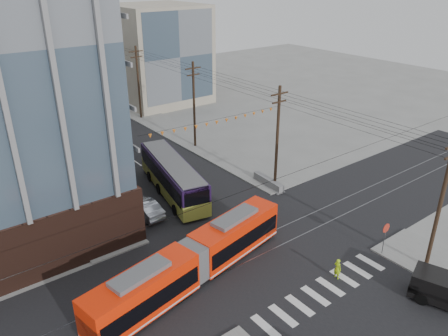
{
  "coord_description": "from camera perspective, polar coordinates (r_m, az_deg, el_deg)",
  "views": [
    {
      "loc": [
        -20.8,
        -18.41,
        21.14
      ],
      "look_at": [
        0.63,
        9.55,
        5.05
      ],
      "focal_mm": 35.0,
      "sensor_mm": 36.0,
      "label": 1
    }
  ],
  "objects": [
    {
      "name": "bg_bldg_ne_far",
      "position": [
        95.77,
        -13.64,
        15.41
      ],
      "size": [
        16.0,
        16.0,
        14.0
      ],
      "primitive_type": "cube",
      "color": "#8C99A5",
      "rests_on": "ground"
    },
    {
      "name": "jersey_barrier",
      "position": [
        46.76,
        5.82,
        -1.86
      ],
      "size": [
        1.35,
        4.47,
        0.88
      ],
      "primitive_type": "cube",
      "rotation": [
        0.0,
        0.0,
        -0.08
      ],
      "color": "gray",
      "rests_on": "ground"
    },
    {
      "name": "utility_pole_near",
      "position": [
        35.46,
        26.38,
        -4.41
      ],
      "size": [
        0.3,
        0.3,
        11.0
      ],
      "primitive_type": "cylinder",
      "color": "black",
      "rests_on": "ground"
    },
    {
      "name": "parked_car_white",
      "position": [
        46.04,
        -14.38,
        -2.74
      ],
      "size": [
        2.69,
        4.61,
        1.25
      ],
      "primitive_type": "imported",
      "rotation": [
        0.0,
        0.0,
        3.37
      ],
      "color": "#BBB8B8",
      "rests_on": "ground"
    },
    {
      "name": "pedestrian",
      "position": [
        34.36,
        14.6,
        -12.6
      ],
      "size": [
        0.41,
        0.62,
        1.68
      ],
      "primitive_type": "imported",
      "rotation": [
        0.0,
        0.0,
        1.56
      ],
      "color": "#AAE015",
      "rests_on": "ground"
    },
    {
      "name": "stop_sign",
      "position": [
        37.61,
        20.17,
        -8.87
      ],
      "size": [
        0.86,
        0.86,
        2.75
      ],
      "primitive_type": null,
      "rotation": [
        0.0,
        0.0,
        -0.03
      ],
      "color": "red",
      "rests_on": "ground"
    },
    {
      "name": "bg_bldg_ne_near",
      "position": [
        77.05,
        -8.63,
        14.47
      ],
      "size": [
        14.0,
        14.0,
        16.0
      ],
      "primitive_type": "cube",
      "color": "gray",
      "rests_on": "ground"
    },
    {
      "name": "parked_car_silver",
      "position": [
        41.68,
        -10.4,
        -5.1
      ],
      "size": [
        1.97,
        4.97,
        1.61
      ],
      "primitive_type": "imported",
      "rotation": [
        0.0,
        0.0,
        3.2
      ],
      "color": "#A3ACB9",
      "rests_on": "ground"
    },
    {
      "name": "parked_car_grey",
      "position": [
        51.28,
        -16.88,
        -0.07
      ],
      "size": [
        4.16,
        5.51,
        1.39
      ],
      "primitive_type": "imported",
      "rotation": [
        0.0,
        0.0,
        2.72
      ],
      "color": "#555C62",
      "rests_on": "ground"
    },
    {
      "name": "streetcar",
      "position": [
        32.6,
        -4.07,
        -12.12
      ],
      "size": [
        17.85,
        5.82,
        3.41
      ],
      "primitive_type": null,
      "rotation": [
        0.0,
        0.0,
        0.19
      ],
      "color": "#FF2506",
      "rests_on": "ground"
    },
    {
      "name": "utility_pole_far",
      "position": [
        81.49,
        -16.07,
        12.56
      ],
      "size": [
        0.3,
        0.3,
        11.0
      ],
      "primitive_type": "cylinder",
      "color": "black",
      "rests_on": "ground"
    },
    {
      "name": "ground",
      "position": [
        34.91,
        8.99,
        -13.08
      ],
      "size": [
        160.0,
        160.0,
        0.0
      ],
      "primitive_type": "plane",
      "color": "slate"
    },
    {
      "name": "city_bus",
      "position": [
        44.8,
        -6.7,
        -1.14
      ],
      "size": [
        5.43,
        13.34,
        3.69
      ],
      "primitive_type": null,
      "rotation": [
        0.0,
        0.0,
        -0.21
      ],
      "color": "#221037",
      "rests_on": "ground"
    }
  ]
}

